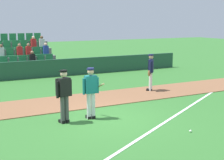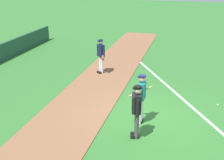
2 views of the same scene
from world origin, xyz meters
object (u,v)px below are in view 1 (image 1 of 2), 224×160
at_px(umpire_home_plate, 64,93).
at_px(runner_navy_jersey, 151,71).
at_px(batter_teal_jersey, 91,91).
at_px(baseball, 190,131).

distance_m(umpire_home_plate, runner_navy_jersey, 6.04).
bearing_deg(umpire_home_plate, runner_navy_jersey, 28.25).
bearing_deg(umpire_home_plate, batter_teal_jersey, 1.24).
height_order(batter_teal_jersey, runner_navy_jersey, same).
relative_size(umpire_home_plate, baseball, 23.78).
xyz_separation_m(batter_teal_jersey, umpire_home_plate, (-0.97, -0.02, 0.03)).
height_order(batter_teal_jersey, baseball, batter_teal_jersey).
relative_size(runner_navy_jersey, baseball, 23.78).
xyz_separation_m(runner_navy_jersey, baseball, (-2.28, -5.54, -0.93)).
distance_m(batter_teal_jersey, runner_navy_jersey, 5.19).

